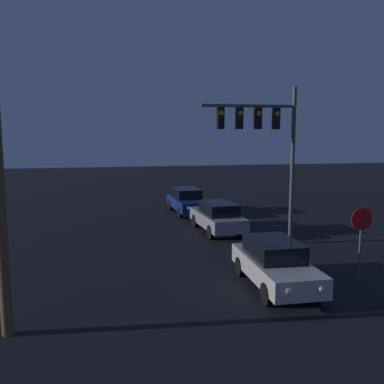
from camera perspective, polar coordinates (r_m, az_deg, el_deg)
car_near at (r=14.01m, az=11.02°, el=-9.33°), size 1.75×4.26×1.50m
car_mid at (r=21.10m, az=3.45°, el=-3.30°), size 2.00×4.34×1.50m
car_far at (r=25.96m, az=-0.66°, el=-1.13°), size 1.96×4.33×1.50m
traffic_signal_mast at (r=18.54m, az=9.85°, el=7.30°), size 4.15×0.30×6.81m
stop_sign at (r=15.08m, az=21.62°, el=-4.73°), size 0.74×0.07×2.48m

